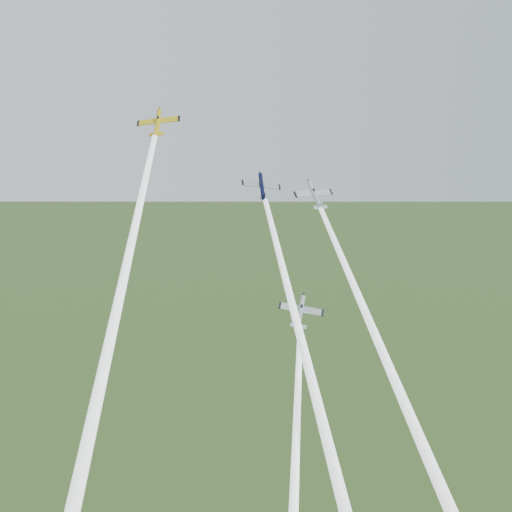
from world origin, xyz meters
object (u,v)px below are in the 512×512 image
Objects in this scene: plane_navy at (262,186)px; plane_silver_low at (301,312)px; plane_yellow at (158,122)px; plane_silver_right at (315,195)px.

plane_silver_low is at bearing -81.18° from plane_navy.
plane_silver_low is (22.40, -12.66, -32.90)m from plane_yellow.
plane_silver_right reaches higher than plane_silver_low.
plane_silver_right is 25.15m from plane_silver_low.
plane_yellow reaches higher than plane_navy.
plane_silver_low is at bearing -5.21° from plane_yellow.
plane_silver_right is at bearing 83.07° from plane_silver_low.
plane_navy is at bearing 121.28° from plane_silver_low.
plane_silver_right is 1.05× the size of plane_silver_low.
plane_yellow is 0.97× the size of plane_silver_low.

